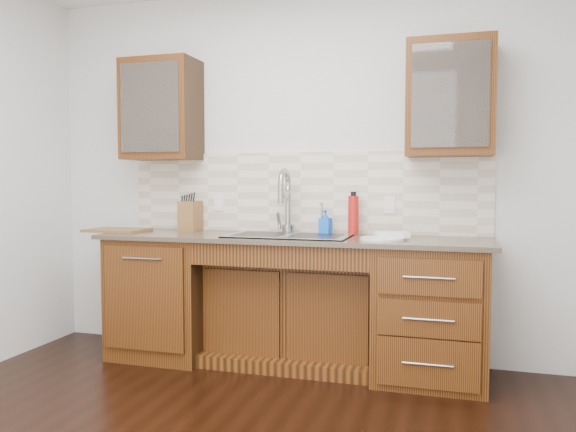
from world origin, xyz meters
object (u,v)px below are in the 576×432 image
(soap_bottle, at_px, (325,222))
(cutting_board, at_px, (117,230))
(water_bottle, at_px, (353,215))
(plate, at_px, (382,239))
(knife_block, at_px, (190,216))

(soap_bottle, height_order, cutting_board, soap_bottle)
(cutting_board, bearing_deg, water_bottle, 7.67)
(plate, bearing_deg, cutting_board, 178.53)
(soap_bottle, height_order, water_bottle, water_bottle)
(water_bottle, distance_m, plate, 0.39)
(water_bottle, height_order, knife_block, water_bottle)
(water_bottle, xyz_separation_m, cutting_board, (-1.75, -0.24, -0.13))
(soap_bottle, relative_size, knife_block, 0.77)
(soap_bottle, bearing_deg, cutting_board, -163.23)
(cutting_board, bearing_deg, knife_block, 22.34)
(water_bottle, relative_size, cutting_board, 0.63)
(soap_bottle, bearing_deg, plate, -21.44)
(soap_bottle, distance_m, plate, 0.51)
(plate, xyz_separation_m, cutting_board, (-1.98, 0.05, 0.00))
(soap_bottle, xyz_separation_m, cutting_board, (-1.55, -0.20, -0.08))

